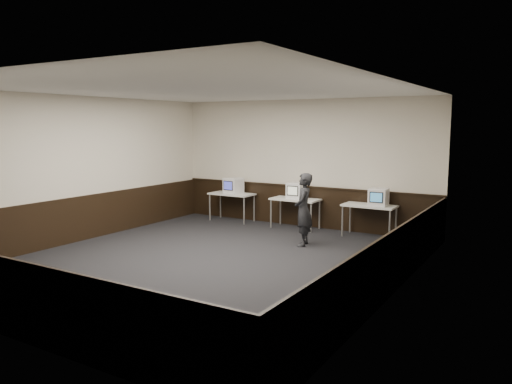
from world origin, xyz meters
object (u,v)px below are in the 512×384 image
emac_center (296,191)px  desk_center (295,201)px  person (303,210)px  emac_left (233,186)px  desk_right (369,208)px  emac_right (379,197)px  desk_left (232,196)px

emac_center → desk_center: bearing=-153.7°
person → emac_left: bearing=-135.7°
desk_right → person: size_ratio=0.77×
emac_left → emac_right: size_ratio=1.06×
desk_left → desk_center: (1.90, 0.00, 0.00)m
desk_center → emac_left: 1.87m
desk_right → person: 1.79m
desk_left → emac_center: bearing=0.3°
desk_left → person: 3.24m
emac_center → emac_left: bearing=179.0°
emac_right → person: bearing=-131.3°
desk_right → emac_center: (-1.88, 0.01, 0.27)m
emac_center → desk_left: bearing=179.4°
desk_left → desk_right: size_ratio=1.00×
desk_right → desk_center: bearing=180.0°
desk_right → person: person is taller
desk_center → emac_right: 2.13m
desk_center → desk_right: 1.90m
desk_center → emac_left: emac_left is taller
emac_right → person: 1.89m
desk_left → emac_right: size_ratio=2.65×
emac_left → emac_right: (3.97, -0.04, -0.01)m
desk_left → emac_right: emac_right is taller
desk_center → desk_right: (1.90, 0.00, 0.00)m
emac_right → desk_left: bearing=176.0°
desk_center → emac_center: bearing=27.2°
emac_left → person: (2.81, -1.53, -0.18)m
emac_left → emac_right: emac_left is taller
person → emac_center: bearing=-165.6°
desk_left → emac_right: 4.02m
desk_left → emac_center: size_ratio=2.75×
desk_left → person: bearing=-28.0°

